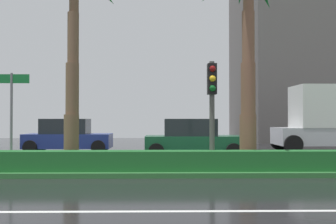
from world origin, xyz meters
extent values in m
cube|color=black|center=(0.00, 9.00, -0.05)|extent=(90.00, 42.00, 0.10)
cube|color=#2D6B33|center=(0.00, 8.00, 0.07)|extent=(85.50, 4.00, 0.15)
cube|color=#1E6028|center=(0.00, 6.60, 0.45)|extent=(76.50, 0.70, 0.60)
cylinder|color=brown|center=(0.34, 7.69, 1.01)|extent=(0.49, 0.49, 1.71)
cylinder|color=brown|center=(0.35, 7.76, 2.72)|extent=(0.43, 0.43, 1.71)
cylinder|color=brown|center=(0.35, 7.83, 4.43)|extent=(0.37, 0.37, 1.71)
cylinder|color=brown|center=(6.18, 7.66, 1.01)|extent=(0.55, 0.55, 1.71)
cylinder|color=brown|center=(6.19, 7.64, 2.72)|extent=(0.48, 0.48, 1.71)
cylinder|color=brown|center=(6.19, 7.62, 4.43)|extent=(0.42, 0.42, 1.71)
cylinder|color=#4C4C47|center=(4.89, 6.90, 1.83)|extent=(0.16, 0.16, 3.36)
cube|color=black|center=(4.89, 6.90, 2.96)|extent=(0.28, 0.32, 0.96)
sphere|color=maroon|center=(4.89, 6.73, 3.26)|extent=(0.20, 0.20, 0.20)
sphere|color=yellow|center=(4.89, 6.73, 2.96)|extent=(0.20, 0.20, 0.20)
sphere|color=#0F591E|center=(4.89, 6.73, 2.66)|extent=(0.20, 0.20, 0.20)
cylinder|color=slate|center=(-1.37, 6.99, 1.65)|extent=(0.08, 0.08, 3.00)
cube|color=#146B2D|center=(-1.37, 6.99, 2.97)|extent=(1.10, 0.03, 0.28)
cube|color=navy|center=(-1.41, 14.73, 0.60)|extent=(4.30, 1.76, 0.72)
cube|color=#1E2328|center=(-1.56, 14.73, 1.34)|extent=(2.30, 1.58, 0.76)
cylinder|color=black|center=(0.24, 15.63, 0.34)|extent=(0.68, 0.22, 0.68)
cylinder|color=black|center=(0.24, 13.83, 0.34)|extent=(0.68, 0.22, 0.68)
cylinder|color=black|center=(-3.06, 15.63, 0.34)|extent=(0.68, 0.22, 0.68)
cylinder|color=black|center=(-3.06, 13.83, 0.34)|extent=(0.68, 0.22, 0.68)
cube|color=#195133|center=(4.74, 12.30, 0.60)|extent=(4.30, 1.76, 0.72)
cube|color=#1E2328|center=(4.59, 12.30, 1.34)|extent=(2.30, 1.58, 0.76)
cylinder|color=black|center=(6.39, 13.20, 0.34)|extent=(0.68, 0.22, 0.68)
cylinder|color=black|center=(6.39, 11.40, 0.34)|extent=(0.68, 0.22, 0.68)
cylinder|color=black|center=(3.09, 13.20, 0.34)|extent=(0.68, 0.22, 0.68)
cylinder|color=black|center=(3.09, 11.40, 0.34)|extent=(0.68, 0.22, 0.68)
cube|color=silver|center=(11.46, 15.09, 2.36)|extent=(2.30, 2.35, 2.20)
cylinder|color=black|center=(9.81, 16.26, 0.46)|extent=(0.92, 0.30, 0.92)
cylinder|color=black|center=(9.81, 13.92, 0.46)|extent=(0.92, 0.30, 0.92)
camera|label=1|loc=(3.32, -5.30, 1.72)|focal=41.97mm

